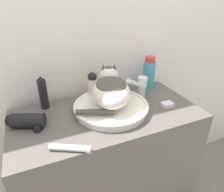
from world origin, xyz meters
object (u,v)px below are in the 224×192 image
Objects in this scene: cat at (111,89)px; faucet at (141,86)px; hairspray_can_black at (43,94)px; hair_dryer at (28,121)px; deodorant_stick at (110,84)px; cream_tube at (70,148)px; soap_bar at (167,105)px; mouthwash_bottle at (149,73)px; lotion_bottle_white at (93,86)px.

faucet is (0.22, 0.05, -0.05)m from cat.
hairspray_can_black is 0.19m from hair_dryer.
faucet is 1.02× the size of deodorant_stick.
deodorant_stick is 0.53m from cream_tube.
faucet is 0.19m from deodorant_stick.
cat is 0.34m from soap_bar.
mouthwash_bottle reaches higher than soap_bar.
deodorant_stick is 0.94× the size of cream_tube.
hairspray_can_black is at bearing -97.70° from hair_dryer.
mouthwash_bottle is at bearing -155.81° from faucet.
cream_tube is 0.28m from hair_dryer.
cat is at bearing 162.91° from soap_bar.
lotion_bottle_white reaches higher than faucet.
hair_dryer is at bearing -168.59° from mouthwash_bottle.
cat is 0.18m from deodorant_stick.
cream_tube is 2.54× the size of soap_bar.
cat is at bearing -73.86° from lotion_bottle_white.
cream_tube is at bearing -166.65° from soap_bar.
faucet reaches higher than soap_bar.
faucet reaches higher than hair_dryer.
lotion_bottle_white reaches higher than deodorant_stick.
deodorant_stick is at bearing 0.00° from lotion_bottle_white.
soap_bar is at bearing 13.35° from cream_tube.
cat reaches higher than hair_dryer.
cat is 1.78× the size of hairspray_can_black.
hairspray_can_black reaches higher than lotion_bottle_white.
lotion_bottle_white is at bearing 33.18° from cat.
hairspray_can_black is at bearing 80.68° from cat.
hairspray_can_black reaches higher than deodorant_stick.
hairspray_can_black is 0.41m from cream_tube.
soap_bar is (-0.03, -0.26, -0.09)m from mouthwash_bottle.
deodorant_stick is (-0.15, 0.11, -0.01)m from faucet.
deodorant_stick is 0.28m from mouthwash_bottle.
lotion_bottle_white is at bearing -0.00° from hairspray_can_black.
cream_tube is at bearing -120.01° from lotion_bottle_white.
hairspray_can_black is at bearing 180.00° from mouthwash_bottle.
soap_bar is (0.36, -0.26, -0.07)m from lotion_bottle_white.
soap_bar is at bearing 103.89° from faucet.
deodorant_stick is at bearing 0.00° from hairspray_can_black.
hairspray_can_black is 1.16× the size of cream_tube.
cream_tube is (-0.34, -0.40, -0.06)m from deodorant_stick.
hairspray_can_black is (-0.33, 0.16, -0.04)m from cat.
mouthwash_bottle reaches higher than hair_dryer.
faucet is at bearing -11.16° from hairspray_can_black.
mouthwash_bottle is at bearing -145.29° from hair_dryer.
faucet is at bearing -35.25° from deodorant_stick.
deodorant_stick is (0.11, 0.00, -0.01)m from lotion_bottle_white.
mouthwash_bottle is 0.78m from hair_dryer.
cream_tube is at bearing -130.79° from deodorant_stick.
cream_tube is at bearing 144.20° from hair_dryer.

